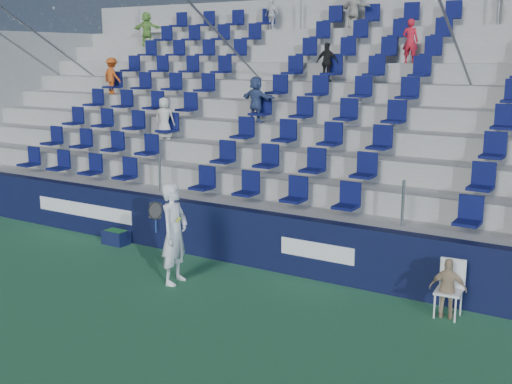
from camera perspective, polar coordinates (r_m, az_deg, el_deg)
ground at (r=11.42m, az=-8.45°, el=-10.79°), size 70.00×70.00×0.00m
sponsor_wall at (r=13.62m, az=0.07°, el=-4.17°), size 24.00×0.32×1.20m
grandstand at (r=17.76m, az=8.77°, el=4.58°), size 24.00×8.17×6.63m
tennis_player at (r=12.62m, az=-7.28°, el=-3.68°), size 0.70×0.80×2.01m
line_judge_chair at (r=11.60m, az=16.91°, el=-7.82°), size 0.47×0.48×1.00m
line_judge at (r=11.48m, az=16.69°, el=-8.24°), size 0.66×0.37×1.06m
ball_bin at (r=15.64m, az=-12.34°, el=-3.88°), size 0.61×0.40×0.34m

